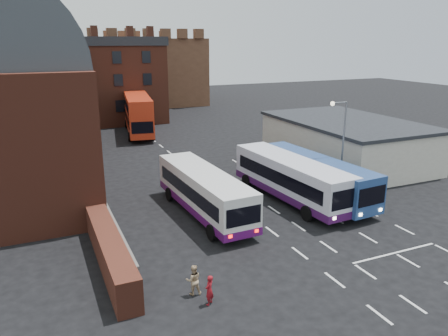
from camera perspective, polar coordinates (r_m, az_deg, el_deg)
name	(u,v)px	position (r m, az deg, el deg)	size (l,w,h in m)	color
ground	(292,247)	(26.53, 8.90, -10.20)	(180.00, 180.00, 0.00)	black
forecourt_wall	(110,252)	(24.54, -14.64, -10.53)	(1.20, 10.00, 1.80)	#602B1E
cream_building	(346,141)	(45.03, 15.62, 3.45)	(10.40, 16.40, 4.25)	beige
brick_terrace	(84,85)	(66.47, -17.83, 10.22)	(22.00, 10.00, 11.00)	brown
castle_keep	(135,71)	(88.09, -11.49, 12.34)	(22.00, 22.00, 12.00)	brown
bus_white_outbound	(204,190)	(30.27, -2.63, -2.82)	(3.26, 11.47, 3.10)	silver
bus_white_inbound	(291,176)	(33.24, 8.71, -1.08)	(3.63, 12.02, 3.24)	silver
bus_blue	(314,175)	(34.06, 11.65, -0.86)	(3.64, 11.83, 3.18)	navy
bus_red_double	(138,114)	(57.41, -11.15, 6.96)	(4.76, 12.80, 5.00)	red
street_lamp	(341,139)	(34.82, 15.02, 3.69)	(1.51, 0.33, 7.39)	slate
pedestrian_red	(209,290)	(20.85, -1.93, -15.65)	(0.53, 0.35, 1.47)	maroon
pedestrian_beige	(194,280)	(21.59, -4.00, -14.38)	(0.74, 0.58, 1.53)	tan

